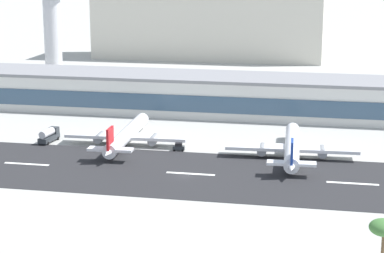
{
  "coord_description": "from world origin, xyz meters",
  "views": [
    {
      "loc": [
        33.93,
        -162.36,
        52.5
      ],
      "look_at": [
        -4.71,
        32.18,
        4.35
      ],
      "focal_mm": 67.5,
      "sensor_mm": 36.0,
      "label": 1
    }
  ],
  "objects_px": {
    "service_fuel_truck_0": "(49,135)",
    "palm_tree_0": "(384,229)",
    "control_tower": "(52,18)",
    "service_baggage_tug_1": "(179,147)",
    "airliner_navy_tail_gate_1": "(292,148)",
    "distant_hotel_block": "(208,16)",
    "terminal_building": "(227,95)",
    "airliner_red_tail_gate_0": "(126,136)"
  },
  "relations": [
    {
      "from": "distant_hotel_block",
      "to": "airliner_navy_tail_gate_1",
      "type": "height_order",
      "value": "distant_hotel_block"
    },
    {
      "from": "airliner_red_tail_gate_0",
      "to": "service_baggage_tug_1",
      "type": "relative_size",
      "value": 12.71
    },
    {
      "from": "palm_tree_0",
      "to": "distant_hotel_block",
      "type": "bearing_deg",
      "value": 106.09
    },
    {
      "from": "control_tower",
      "to": "airliner_red_tail_gate_0",
      "type": "xyz_separation_m",
      "value": [
        54.2,
        -83.65,
        -24.3
      ]
    },
    {
      "from": "airliner_navy_tail_gate_1",
      "to": "distant_hotel_block",
      "type": "bearing_deg",
      "value": 13.82
    },
    {
      "from": "control_tower",
      "to": "palm_tree_0",
      "type": "bearing_deg",
      "value": -53.56
    },
    {
      "from": "airliner_red_tail_gate_0",
      "to": "service_fuel_truck_0",
      "type": "distance_m",
      "value": 22.56
    },
    {
      "from": "airliner_red_tail_gate_0",
      "to": "airliner_navy_tail_gate_1",
      "type": "bearing_deg",
      "value": -96.51
    },
    {
      "from": "palm_tree_0",
      "to": "control_tower",
      "type": "bearing_deg",
      "value": 126.44
    },
    {
      "from": "service_fuel_truck_0",
      "to": "service_baggage_tug_1",
      "type": "bearing_deg",
      "value": -86.79
    },
    {
      "from": "distant_hotel_block",
      "to": "service_baggage_tug_1",
      "type": "bearing_deg",
      "value": -82.58
    },
    {
      "from": "service_baggage_tug_1",
      "to": "palm_tree_0",
      "type": "bearing_deg",
      "value": -65.15
    },
    {
      "from": "terminal_building",
      "to": "airliner_red_tail_gate_0",
      "type": "xyz_separation_m",
      "value": [
        -21.26,
        -46.24,
        -3.52
      ]
    },
    {
      "from": "service_baggage_tug_1",
      "to": "distant_hotel_block",
      "type": "bearing_deg",
      "value": 89.1
    },
    {
      "from": "control_tower",
      "to": "palm_tree_0",
      "type": "height_order",
      "value": "control_tower"
    },
    {
      "from": "distant_hotel_block",
      "to": "terminal_building",
      "type": "bearing_deg",
      "value": -77.21
    },
    {
      "from": "distant_hotel_block",
      "to": "control_tower",
      "type": "bearing_deg",
      "value": -118.29
    },
    {
      "from": "airliner_navy_tail_gate_1",
      "to": "palm_tree_0",
      "type": "relative_size",
      "value": 3.55
    },
    {
      "from": "airliner_navy_tail_gate_1",
      "to": "control_tower",
      "type": "bearing_deg",
      "value": 45.86
    },
    {
      "from": "distant_hotel_block",
      "to": "airliner_navy_tail_gate_1",
      "type": "xyz_separation_m",
      "value": [
        53.1,
        -174.78,
        -18.28
      ]
    },
    {
      "from": "terminal_building",
      "to": "airliner_navy_tail_gate_1",
      "type": "relative_size",
      "value": 4.6
    },
    {
      "from": "airliner_navy_tail_gate_1",
      "to": "palm_tree_0",
      "type": "height_order",
      "value": "palm_tree_0"
    },
    {
      "from": "airliner_navy_tail_gate_1",
      "to": "service_baggage_tug_1",
      "type": "xyz_separation_m",
      "value": [
        -30.54,
        1.55,
        -1.82
      ]
    },
    {
      "from": "airliner_red_tail_gate_0",
      "to": "palm_tree_0",
      "type": "height_order",
      "value": "palm_tree_0"
    },
    {
      "from": "terminal_building",
      "to": "service_fuel_truck_0",
      "type": "relative_size",
      "value": 22.71
    },
    {
      "from": "distant_hotel_block",
      "to": "airliner_red_tail_gate_0",
      "type": "relative_size",
      "value": 2.64
    },
    {
      "from": "terminal_building",
      "to": "distant_hotel_block",
      "type": "distance_m",
      "value": 128.95
    },
    {
      "from": "terminal_building",
      "to": "service_baggage_tug_1",
      "type": "height_order",
      "value": "terminal_building"
    },
    {
      "from": "control_tower",
      "to": "service_baggage_tug_1",
      "type": "bearing_deg",
      "value": -50.91
    },
    {
      "from": "airliner_red_tail_gate_0",
      "to": "terminal_building",
      "type": "bearing_deg",
      "value": -26.7
    },
    {
      "from": "distant_hotel_block",
      "to": "palm_tree_0",
      "type": "height_order",
      "value": "distant_hotel_block"
    },
    {
      "from": "airliner_red_tail_gate_0",
      "to": "palm_tree_0",
      "type": "distance_m",
      "value": 100.87
    },
    {
      "from": "airliner_navy_tail_gate_1",
      "to": "palm_tree_0",
      "type": "xyz_separation_m",
      "value": [
        18.53,
        -73.52,
        7.67
      ]
    },
    {
      "from": "control_tower",
      "to": "airliner_navy_tail_gate_1",
      "type": "height_order",
      "value": "control_tower"
    },
    {
      "from": "palm_tree_0",
      "to": "airliner_red_tail_gate_0",
      "type": "bearing_deg",
      "value": 129.91
    },
    {
      "from": "service_fuel_truck_0",
      "to": "palm_tree_0",
      "type": "relative_size",
      "value": 0.72
    },
    {
      "from": "airliner_navy_tail_gate_1",
      "to": "service_baggage_tug_1",
      "type": "relative_size",
      "value": 12.66
    },
    {
      "from": "control_tower",
      "to": "palm_tree_0",
      "type": "relative_size",
      "value": 3.57
    },
    {
      "from": "airliner_navy_tail_gate_1",
      "to": "palm_tree_0",
      "type": "distance_m",
      "value": 76.21
    },
    {
      "from": "control_tower",
      "to": "airliner_navy_tail_gate_1",
      "type": "distance_m",
      "value": 135.08
    },
    {
      "from": "control_tower",
      "to": "service_fuel_truck_0",
      "type": "height_order",
      "value": "control_tower"
    },
    {
      "from": "control_tower",
      "to": "airliner_red_tail_gate_0",
      "type": "distance_m",
      "value": 102.6
    }
  ]
}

